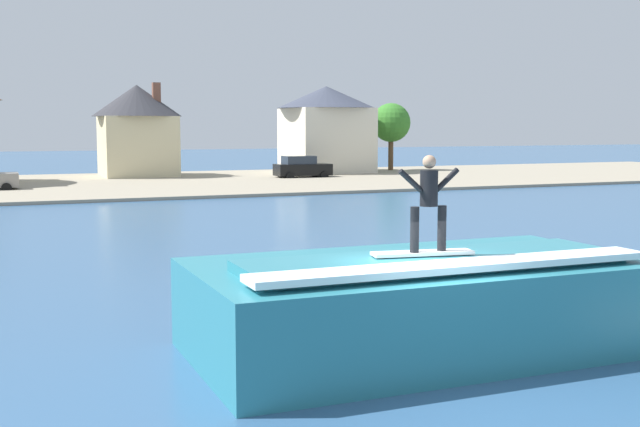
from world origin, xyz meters
name	(u,v)px	position (x,y,z in m)	size (l,w,h in m)	color
ground_plane	(430,373)	(0.00, 0.00, 0.00)	(260.00, 260.00, 0.00)	#31567E
wave_crest	(419,304)	(0.50, 1.29, 0.89)	(8.36, 4.33, 1.89)	teal
surfboard	(423,253)	(0.33, 0.87, 1.92)	(1.90, 0.69, 0.06)	white
surfer	(429,198)	(0.41, 0.82, 2.92)	(1.23, 0.32, 1.73)	black
shoreline_bank	(95,185)	(0.00, 45.93, 0.10)	(120.00, 24.93, 0.19)	gray
car_far_shore	(302,167)	(15.92, 47.09, 0.95)	(4.39, 2.13, 1.86)	black
house_gabled_white	(326,126)	(20.34, 52.63, 4.18)	(8.53, 8.53, 7.59)	beige
house_small_cottage	(137,127)	(4.27, 53.29, 4.11)	(7.07, 7.07, 7.59)	beige
tree_tall_bare	(391,123)	(26.98, 53.25, 4.44)	(3.51, 3.51, 6.24)	brown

